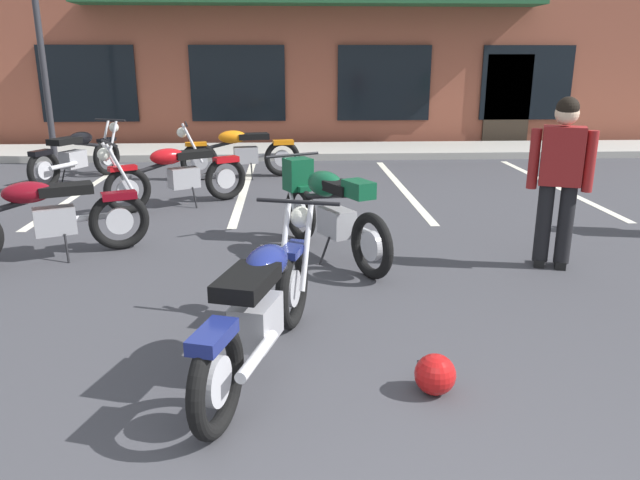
{
  "coord_description": "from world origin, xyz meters",
  "views": [
    {
      "loc": [
        -0.56,
        -1.21,
        2.02
      ],
      "look_at": [
        -0.3,
        3.65,
        0.55
      ],
      "focal_mm": 33.97,
      "sensor_mm": 36.0,
      "label": 1
    }
  ],
  "objects_px": {
    "motorcycle_black_cruiser": "(43,216)",
    "helmet_on_pavement": "(435,374)",
    "motorcycle_orange_scrambler": "(177,174)",
    "motorcycle_silver_naked": "(77,155)",
    "person_in_black_shirt": "(560,174)",
    "motorcycle_red_sportbike": "(327,206)",
    "motorcycle_green_cafe_racer": "(240,152)",
    "motorcycle_foreground_classic": "(262,306)"
  },
  "relations": [
    {
      "from": "motorcycle_orange_scrambler",
      "to": "person_in_black_shirt",
      "type": "xyz_separation_m",
      "value": [
        4.17,
        -2.81,
        0.49
      ]
    },
    {
      "from": "motorcycle_foreground_classic",
      "to": "motorcycle_red_sportbike",
      "type": "relative_size",
      "value": 1.06
    },
    {
      "from": "motorcycle_silver_naked",
      "to": "person_in_black_shirt",
      "type": "bearing_deg",
      "value": -37.36
    },
    {
      "from": "motorcycle_red_sportbike",
      "to": "motorcycle_green_cafe_racer",
      "type": "height_order",
      "value": "same"
    },
    {
      "from": "motorcycle_silver_naked",
      "to": "person_in_black_shirt",
      "type": "relative_size",
      "value": 1.17
    },
    {
      "from": "motorcycle_silver_naked",
      "to": "motorcycle_orange_scrambler",
      "type": "bearing_deg",
      "value": -43.65
    },
    {
      "from": "motorcycle_green_cafe_racer",
      "to": "helmet_on_pavement",
      "type": "bearing_deg",
      "value": -76.46
    },
    {
      "from": "person_in_black_shirt",
      "to": "helmet_on_pavement",
      "type": "xyz_separation_m",
      "value": [
        -1.72,
        -2.3,
        -0.82
      ]
    },
    {
      "from": "motorcycle_foreground_classic",
      "to": "helmet_on_pavement",
      "type": "height_order",
      "value": "motorcycle_foreground_classic"
    },
    {
      "from": "motorcycle_green_cafe_racer",
      "to": "motorcycle_foreground_classic",
      "type": "bearing_deg",
      "value": -84.56
    },
    {
      "from": "motorcycle_black_cruiser",
      "to": "motorcycle_silver_naked",
      "type": "relative_size",
      "value": 1.01
    },
    {
      "from": "motorcycle_black_cruiser",
      "to": "motorcycle_orange_scrambler",
      "type": "height_order",
      "value": "same"
    },
    {
      "from": "motorcycle_green_cafe_racer",
      "to": "helmet_on_pavement",
      "type": "xyz_separation_m",
      "value": [
        1.73,
        -7.19,
        -0.33
      ]
    },
    {
      "from": "motorcycle_green_cafe_racer",
      "to": "helmet_on_pavement",
      "type": "relative_size",
      "value": 8.04
    },
    {
      "from": "motorcycle_red_sportbike",
      "to": "person_in_black_shirt",
      "type": "relative_size",
      "value": 1.16
    },
    {
      "from": "motorcycle_red_sportbike",
      "to": "person_in_black_shirt",
      "type": "distance_m",
      "value": 2.31
    },
    {
      "from": "motorcycle_black_cruiser",
      "to": "helmet_on_pavement",
      "type": "distance_m",
      "value": 4.45
    },
    {
      "from": "motorcycle_black_cruiser",
      "to": "motorcycle_silver_naked",
      "type": "height_order",
      "value": "same"
    },
    {
      "from": "motorcycle_silver_naked",
      "to": "person_in_black_shirt",
      "type": "xyz_separation_m",
      "value": [
        6.14,
        -4.69,
        0.49
      ]
    },
    {
      "from": "motorcycle_foreground_classic",
      "to": "helmet_on_pavement",
      "type": "distance_m",
      "value": 1.19
    },
    {
      "from": "motorcycle_green_cafe_racer",
      "to": "person_in_black_shirt",
      "type": "distance_m",
      "value": 6.0
    },
    {
      "from": "motorcycle_orange_scrambler",
      "to": "helmet_on_pavement",
      "type": "relative_size",
      "value": 7.21
    },
    {
      "from": "motorcycle_black_cruiser",
      "to": "motorcycle_green_cafe_racer",
      "type": "distance_m",
      "value": 4.67
    },
    {
      "from": "motorcycle_red_sportbike",
      "to": "motorcycle_silver_naked",
      "type": "bearing_deg",
      "value": 133.39
    },
    {
      "from": "motorcycle_black_cruiser",
      "to": "motorcycle_orange_scrambler",
      "type": "bearing_deg",
      "value": 67.15
    },
    {
      "from": "person_in_black_shirt",
      "to": "motorcycle_silver_naked",
      "type": "bearing_deg",
      "value": 142.64
    },
    {
      "from": "motorcycle_orange_scrambler",
      "to": "person_in_black_shirt",
      "type": "relative_size",
      "value": 1.12
    },
    {
      "from": "helmet_on_pavement",
      "to": "motorcycle_orange_scrambler",
      "type": "bearing_deg",
      "value": 115.66
    },
    {
      "from": "motorcycle_green_cafe_racer",
      "to": "person_in_black_shirt",
      "type": "relative_size",
      "value": 1.25
    },
    {
      "from": "motorcycle_foreground_classic",
      "to": "person_in_black_shirt",
      "type": "xyz_separation_m",
      "value": [
        2.8,
        1.94,
        0.49
      ]
    },
    {
      "from": "motorcycle_foreground_classic",
      "to": "motorcycle_orange_scrambler",
      "type": "distance_m",
      "value": 4.95
    },
    {
      "from": "motorcycle_black_cruiser",
      "to": "motorcycle_orange_scrambler",
      "type": "relative_size",
      "value": 1.06
    },
    {
      "from": "motorcycle_black_cruiser",
      "to": "person_in_black_shirt",
      "type": "relative_size",
      "value": 1.18
    },
    {
      "from": "motorcycle_black_cruiser",
      "to": "person_in_black_shirt",
      "type": "distance_m",
      "value": 5.18
    },
    {
      "from": "motorcycle_orange_scrambler",
      "to": "helmet_on_pavement",
      "type": "height_order",
      "value": "motorcycle_orange_scrambler"
    },
    {
      "from": "motorcycle_green_cafe_racer",
      "to": "helmet_on_pavement",
      "type": "distance_m",
      "value": 7.4
    },
    {
      "from": "motorcycle_orange_scrambler",
      "to": "helmet_on_pavement",
      "type": "xyz_separation_m",
      "value": [
        2.45,
        -5.11,
        -0.33
      ]
    },
    {
      "from": "motorcycle_silver_naked",
      "to": "motorcycle_green_cafe_racer",
      "type": "relative_size",
      "value": 0.94
    },
    {
      "from": "motorcycle_red_sportbike",
      "to": "motorcycle_silver_naked",
      "type": "height_order",
      "value": "same"
    },
    {
      "from": "motorcycle_silver_naked",
      "to": "helmet_on_pavement",
      "type": "bearing_deg",
      "value": -57.66
    },
    {
      "from": "motorcycle_foreground_classic",
      "to": "motorcycle_red_sportbike",
      "type": "distance_m",
      "value": 2.54
    },
    {
      "from": "motorcycle_red_sportbike",
      "to": "helmet_on_pavement",
      "type": "relative_size",
      "value": 7.48
    }
  ]
}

